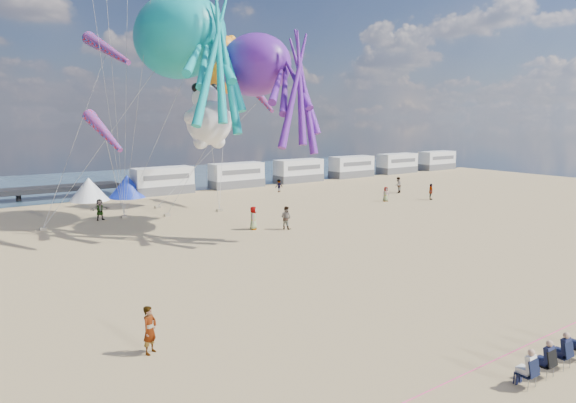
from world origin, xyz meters
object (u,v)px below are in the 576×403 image
(motorhome_0, at_px, (163,181))
(sandbag_b, at_px, (167,215))
(motorhome_2, at_px, (299,171))
(sandbag_d, at_px, (158,207))
(windsock_mid, at_px, (261,98))
(sandbag_e, at_px, (124,217))
(beachgoer_4, at_px, (100,210))
(beachgoer_6, at_px, (253,218))
(tent_blue, at_px, (127,186))
(sandbag_c, at_px, (219,210))
(windsock_right, at_px, (104,132))
(kite_teddy_orange, at_px, (227,72))
(standing_person, at_px, (150,330))
(kite_panda, at_px, (209,122))
(beachgoer_7, at_px, (286,218))
(windsock_left, at_px, (108,50))
(tent_white, at_px, (89,189))
(motorhome_5, at_px, (437,160))
(motorhome_3, at_px, (352,167))
(motorhome_4, at_px, (397,163))
(kite_octopus_purple, at_px, (255,65))
(beachgoer_0, at_px, (386,194))
(sandbag_a, at_px, (43,229))
(motorhome_1, at_px, (237,175))
(spectator_row, at_px, (562,349))
(beachgoer_2, at_px, (279,186))
(kite_octopus_teal, at_px, (179,36))
(beachgoer_1, at_px, (398,185))

(motorhome_0, height_order, sandbag_b, motorhome_0)
(motorhome_2, relative_size, sandbag_d, 13.20)
(motorhome_0, xyz_separation_m, windsock_mid, (5.81, -11.56, 8.87))
(sandbag_b, xyz_separation_m, sandbag_e, (-3.26, 1.51, 0.00))
(beachgoer_4, distance_m, beachgoer_6, 13.55)
(tent_blue, relative_size, sandbag_c, 8.00)
(tent_blue, bearing_deg, sandbag_d, -89.95)
(windsock_right, bearing_deg, kite_teddy_orange, 21.18)
(standing_person, relative_size, sandbag_e, 3.59)
(kite_panda, bearing_deg, beachgoer_7, -51.78)
(motorhome_0, distance_m, windsock_left, 20.43)
(tent_white, distance_m, beachgoer_4, 11.33)
(motorhome_5, xyz_separation_m, kite_teddy_orange, (-45.37, -11.39, 11.17))
(motorhome_2, relative_size, motorhome_3, 1.00)
(tent_blue, relative_size, kite_panda, 0.63)
(beachgoer_4, bearing_deg, motorhome_4, 11.04)
(motorhome_4, distance_m, kite_octopus_purple, 45.18)
(motorhome_3, distance_m, beachgoer_6, 37.01)
(kite_octopus_purple, bearing_deg, beachgoer_6, -109.10)
(tent_white, height_order, kite_teddy_orange, kite_teddy_orange)
(standing_person, bearing_deg, beachgoer_0, -2.77)
(motorhome_3, distance_m, tent_blue, 32.50)
(sandbag_a, bearing_deg, windsock_mid, 3.03)
(motorhome_1, distance_m, motorhome_4, 28.50)
(tent_white, height_order, beachgoer_7, tent_white)
(spectator_row, xyz_separation_m, sandbag_a, (-10.20, 33.93, -0.54))
(sandbag_b, height_order, kite_panda, kite_panda)
(motorhome_0, bearing_deg, spectator_row, -95.54)
(beachgoer_2, bearing_deg, sandbag_b, 26.93)
(beachgoer_2, distance_m, kite_panda, 18.45)
(sandbag_b, bearing_deg, motorhome_5, 13.79)
(beachgoer_0, bearing_deg, motorhome_0, 150.82)
(motorhome_2, distance_m, standing_person, 50.93)
(beachgoer_6, bearing_deg, windsock_right, 122.39)
(windsock_mid, bearing_deg, beachgoer_2, 54.50)
(kite_octopus_teal, height_order, windsock_right, kite_octopus_teal)
(beachgoer_6, height_order, sandbag_a, beachgoer_6)
(beachgoer_4, xyz_separation_m, windsock_left, (0.65, -2.38, 12.73))
(standing_person, height_order, windsock_right, windsock_right)
(tent_white, height_order, kite_octopus_teal, kite_octopus_teal)
(motorhome_4, xyz_separation_m, windsock_left, (-47.37, -13.52, 12.12))
(kite_panda, bearing_deg, kite_teddy_orange, 62.61)
(spectator_row, distance_m, standing_person, 14.41)
(motorhome_1, bearing_deg, kite_panda, -126.00)
(sandbag_c, xyz_separation_m, kite_teddy_orange, (2.12, 1.94, 12.56))
(sandbag_a, height_order, sandbag_c, same)
(motorhome_1, height_order, kite_teddy_orange, kite_teddy_orange)
(beachgoer_7, bearing_deg, kite_octopus_purple, 3.94)
(motorhome_3, xyz_separation_m, beachgoer_7, (-27.90, -23.04, -0.61))
(motorhome_5, bearing_deg, beachgoer_1, -149.80)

